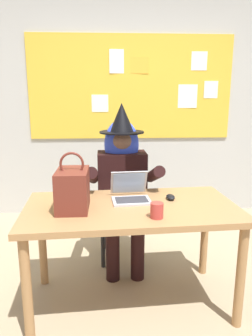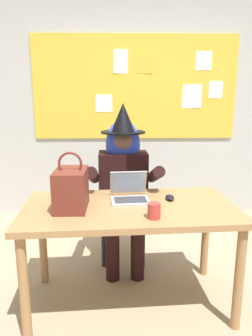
# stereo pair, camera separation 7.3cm
# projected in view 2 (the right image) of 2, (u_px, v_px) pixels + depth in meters

# --- Properties ---
(ground_plane) EXTENTS (24.00, 24.00, 0.00)m
(ground_plane) POSITION_uv_depth(u_px,v_px,m) (148.00, 311.00, 2.17)
(ground_plane) COLOR tan
(wall_back_bulletin) EXTENTS (6.57, 2.06, 2.83)m
(wall_back_bulletin) POSITION_uv_depth(u_px,v_px,m) (135.00, 98.00, 3.78)
(wall_back_bulletin) COLOR #B2B2AD
(wall_back_bulletin) RESTS_ON ground
(desk_main) EXTENTS (1.47, 0.84, 0.74)m
(desk_main) POSITION_uv_depth(u_px,v_px,m) (130.00, 218.00, 2.13)
(desk_main) COLOR #A37547
(desk_main) RESTS_ON ground
(chair_at_desk) EXTENTS (0.43, 0.43, 0.91)m
(chair_at_desk) POSITION_uv_depth(u_px,v_px,m) (123.00, 201.00, 2.88)
(chair_at_desk) COLOR #2D3347
(chair_at_desk) RESTS_ON ground
(person_costumed) EXTENTS (0.60, 0.66, 1.40)m
(person_costumed) POSITION_uv_depth(u_px,v_px,m) (123.00, 175.00, 2.69)
(person_costumed) COLOR black
(person_costumed) RESTS_ON ground
(laptop) EXTENTS (0.29, 0.29, 0.19)m
(laptop) POSITION_uv_depth(u_px,v_px,m) (130.00, 193.00, 2.22)
(laptop) COLOR #B7B7BC
(laptop) RESTS_ON desk_main
(computer_mouse) EXTENTS (0.06, 0.10, 0.03)m
(computer_mouse) POSITION_uv_depth(u_px,v_px,m) (170.00, 197.00, 2.22)
(computer_mouse) COLOR black
(computer_mouse) RESTS_ON desk_main
(handbag) EXTENTS (0.20, 0.30, 0.38)m
(handbag) POSITION_uv_depth(u_px,v_px,m) (71.00, 189.00, 2.03)
(handbag) COLOR maroon
(handbag) RESTS_ON desk_main
(coffee_mug) EXTENTS (0.08, 0.08, 0.09)m
(coffee_mug) POSITION_uv_depth(u_px,v_px,m) (154.00, 211.00, 1.88)
(coffee_mug) COLOR #B23833
(coffee_mug) RESTS_ON desk_main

